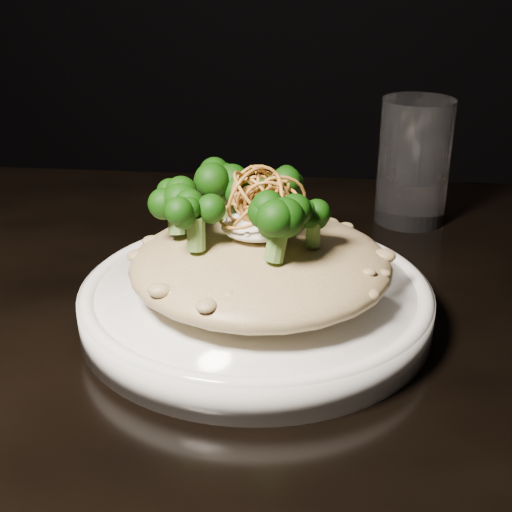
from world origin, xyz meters
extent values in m
cube|color=black|center=(0.00, 0.00, 0.73)|extent=(1.10, 0.80, 0.04)
cylinder|color=white|center=(-0.04, 0.04, 0.76)|extent=(0.27, 0.27, 0.03)
ellipsoid|color=brown|center=(-0.03, 0.03, 0.80)|extent=(0.20, 0.20, 0.04)
ellipsoid|color=silver|center=(-0.04, 0.04, 0.83)|extent=(0.05, 0.05, 0.02)
cylinder|color=white|center=(0.10, 0.27, 0.81)|extent=(0.07, 0.07, 0.13)
camera|label=1|loc=(0.02, -0.46, 1.03)|focal=50.00mm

